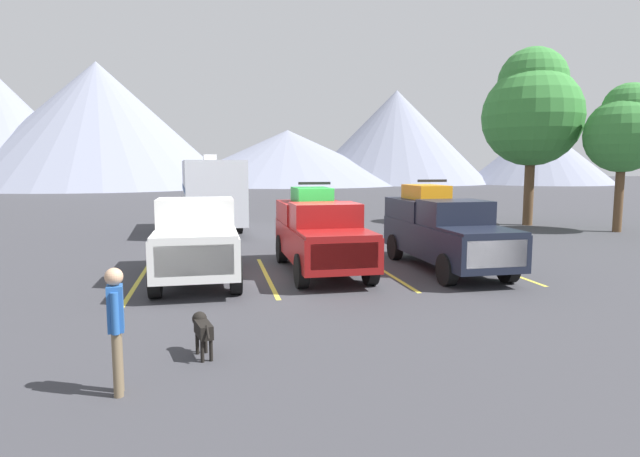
# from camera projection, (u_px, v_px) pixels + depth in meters

# --- Properties ---
(ground_plane) EXTENTS (240.00, 240.00, 0.00)m
(ground_plane) POSITION_uv_depth(u_px,v_px,m) (327.00, 274.00, 15.26)
(ground_plane) COLOR #38383D
(pickup_truck_a) EXTENTS (2.20, 5.39, 2.26)m
(pickup_truck_a) POSITION_uv_depth(u_px,v_px,m) (197.00, 236.00, 14.50)
(pickup_truck_a) COLOR white
(pickup_truck_a) RESTS_ON ground
(pickup_truck_b) EXTENTS (2.14, 5.45, 2.61)m
(pickup_truck_b) POSITION_uv_depth(u_px,v_px,m) (320.00, 231.00, 15.60)
(pickup_truck_b) COLOR maroon
(pickup_truck_b) RESTS_ON ground
(pickup_truck_c) EXTENTS (2.07, 5.79, 2.67)m
(pickup_truck_c) POSITION_uv_depth(u_px,v_px,m) (442.00, 229.00, 16.00)
(pickup_truck_c) COLOR black
(pickup_truck_c) RESTS_ON ground
(lot_stripe_a) EXTENTS (0.12, 5.50, 0.01)m
(lot_stripe_a) POSITION_uv_depth(u_px,v_px,m) (138.00, 281.00, 14.28)
(lot_stripe_a) COLOR gold
(lot_stripe_a) RESTS_ON ground
(lot_stripe_b) EXTENTS (0.12, 5.50, 0.01)m
(lot_stripe_b) POSITION_uv_depth(u_px,v_px,m) (267.00, 276.00, 14.97)
(lot_stripe_b) COLOR gold
(lot_stripe_b) RESTS_ON ground
(lot_stripe_c) EXTENTS (0.12, 5.50, 0.01)m
(lot_stripe_c) POSITION_uv_depth(u_px,v_px,m) (384.00, 271.00, 15.65)
(lot_stripe_c) COLOR gold
(lot_stripe_c) RESTS_ON ground
(lot_stripe_d) EXTENTS (0.12, 5.50, 0.01)m
(lot_stripe_d) POSITION_uv_depth(u_px,v_px,m) (492.00, 267.00, 16.34)
(lot_stripe_d) COLOR gold
(lot_stripe_d) RESTS_ON ground
(camper_trailer_a) EXTENTS (2.98, 7.72, 3.63)m
(camper_trailer_a) POSITION_uv_depth(u_px,v_px,m) (212.00, 191.00, 24.64)
(camper_trailer_a) COLOR silver
(camper_trailer_a) RESTS_ON ground
(person_a) EXTENTS (0.24, 0.39, 1.76)m
(person_a) POSITION_uv_depth(u_px,v_px,m) (116.00, 322.00, 7.14)
(person_a) COLOR #726047
(person_a) RESTS_ON ground
(dog) EXTENTS (0.36, 0.82, 0.68)m
(dog) POSITION_uv_depth(u_px,v_px,m) (202.00, 328.00, 8.67)
(dog) COLOR black
(dog) RESTS_ON ground
(tree_a) EXTENTS (5.04, 5.04, 9.13)m
(tree_a) POSITION_uv_depth(u_px,v_px,m) (532.00, 108.00, 27.17)
(tree_a) COLOR brown
(tree_a) RESTS_ON ground
(tree_b) EXTENTS (3.43, 3.43, 6.90)m
(tree_b) POSITION_uv_depth(u_px,v_px,m) (625.00, 129.00, 24.46)
(tree_b) COLOR brown
(tree_b) RESTS_ON ground
(mountain_ridge) EXTENTS (131.83, 46.66, 17.86)m
(mountain_ridge) POSITION_uv_depth(u_px,v_px,m) (179.00, 135.00, 81.38)
(mountain_ridge) COLOR gray
(mountain_ridge) RESTS_ON ground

